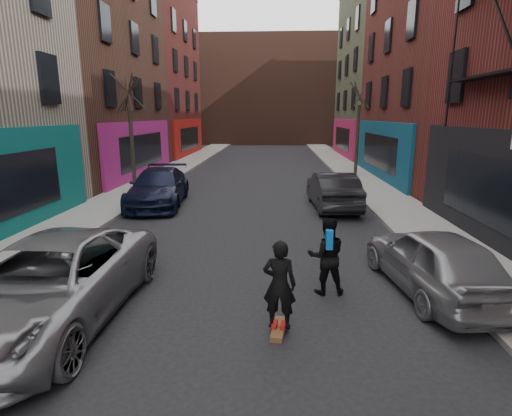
# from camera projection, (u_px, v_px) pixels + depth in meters

# --- Properties ---
(sidewalk_left) EXTENTS (2.50, 84.00, 0.13)m
(sidewalk_left) POSITION_uv_depth(u_px,v_px,m) (186.00, 163.00, 32.31)
(sidewalk_left) COLOR gray
(sidewalk_left) RESTS_ON ground
(sidewalk_right) EXTENTS (2.50, 84.00, 0.13)m
(sidewalk_right) POSITION_uv_depth(u_px,v_px,m) (341.00, 164.00, 31.70)
(sidewalk_right) COLOR gray
(sidewalk_right) RESTS_ON ground
(building_far) EXTENTS (40.00, 10.00, 14.00)m
(building_far) POSITION_uv_depth(u_px,v_px,m) (269.00, 92.00, 55.71)
(building_far) COLOR #47281E
(building_far) RESTS_ON ground
(tree_left_far) EXTENTS (2.00, 2.00, 6.50)m
(tree_left_far) POSITION_uv_depth(u_px,v_px,m) (131.00, 125.00, 19.89)
(tree_left_far) COLOR black
(tree_left_far) RESTS_ON sidewalk_left
(tree_right_far) EXTENTS (2.00, 2.00, 6.80)m
(tree_right_far) POSITION_uv_depth(u_px,v_px,m) (358.00, 121.00, 25.07)
(tree_right_far) COLOR black
(tree_right_far) RESTS_ON sidewalk_right
(parked_left_far) EXTENTS (2.72, 5.77, 1.59)m
(parked_left_far) POSITION_uv_depth(u_px,v_px,m) (49.00, 283.00, 7.54)
(parked_left_far) COLOR gray
(parked_left_far) RESTS_ON ground
(parked_left_end) EXTENTS (2.74, 5.63, 1.58)m
(parked_left_end) POSITION_uv_depth(u_px,v_px,m) (159.00, 187.00, 17.52)
(parked_left_end) COLOR black
(parked_left_end) RESTS_ON ground
(parked_right_far) EXTENTS (2.34, 4.58, 1.49)m
(parked_right_far) POSITION_uv_depth(u_px,v_px,m) (434.00, 261.00, 8.83)
(parked_right_far) COLOR gray
(parked_right_far) RESTS_ON ground
(parked_right_end) EXTENTS (1.90, 4.77, 1.54)m
(parked_right_end) POSITION_uv_depth(u_px,v_px,m) (333.00, 190.00, 16.91)
(parked_right_end) COLOR black
(parked_right_end) RESTS_ON ground
(skateboard) EXTENTS (0.32, 0.82, 0.10)m
(skateboard) POSITION_uv_depth(u_px,v_px,m) (279.00, 329.00, 7.34)
(skateboard) COLOR brown
(skateboard) RESTS_ON ground
(skateboarder) EXTENTS (0.65, 0.47, 1.66)m
(skateboarder) POSITION_uv_depth(u_px,v_px,m) (279.00, 285.00, 7.14)
(skateboarder) COLOR black
(skateboarder) RESTS_ON skateboard
(pedestrian) EXTENTS (0.87, 0.69, 1.73)m
(pedestrian) POSITION_uv_depth(u_px,v_px,m) (326.00, 256.00, 8.77)
(pedestrian) COLOR black
(pedestrian) RESTS_ON ground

